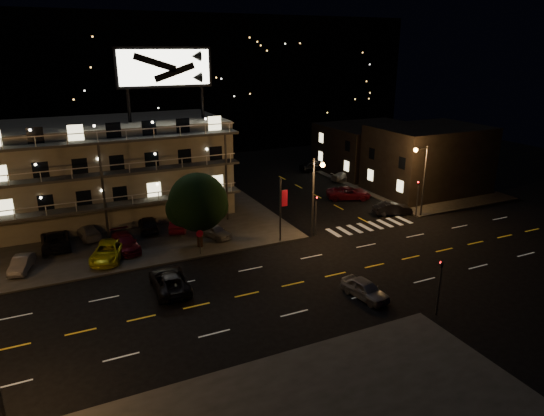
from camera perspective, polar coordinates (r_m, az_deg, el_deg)
name	(u,v)px	position (r m, az deg, el deg)	size (l,w,h in m)	color
ground	(270,289)	(38.51, -0.19, -9.53)	(140.00, 140.00, 0.00)	black
curb_nw	(63,232)	(53.88, -23.37, -2.64)	(44.00, 24.00, 0.15)	#31312F
curb_ne	(404,183)	(69.85, 15.30, 2.86)	(16.00, 24.00, 0.15)	#31312F
motel	(95,170)	(56.31, -20.15, 4.25)	(28.00, 13.80, 18.10)	gray
side_bldg_front	(428,159)	(66.00, 17.83, 5.48)	(14.06, 10.00, 8.50)	black
side_bldg_back	(371,148)	(75.12, 11.58, 6.90)	(14.06, 12.00, 7.00)	black
hill_backdrop	(86,83)	(100.14, -21.05, 13.54)	(120.00, 25.00, 24.00)	black
streetlight_nc	(315,190)	(46.89, 5.09, 2.14)	(0.44, 1.92, 8.00)	#2D2D30
streetlight_ne	(422,174)	(55.13, 17.26, 3.85)	(1.92, 0.44, 8.00)	#2D2D30
signal_nw	(316,211)	(48.31, 5.18, -0.34)	(0.20, 0.27, 4.60)	#2D2D30
signal_sw	(440,282)	(35.88, 19.15, -8.25)	(0.20, 0.27, 4.60)	#2D2D30
signal_ne	(418,195)	(55.79, 16.79, 1.51)	(0.27, 0.20, 4.60)	#2D2D30
banner_north	(281,208)	(46.17, 1.08, -0.04)	(0.83, 0.16, 6.40)	#2D2D30
stop_sign	(200,238)	(44.13, -8.50, -3.52)	(0.91, 0.11, 2.61)	#2D2D30
tree	(198,204)	(44.94, -8.76, 0.49)	(5.65, 5.44, 7.11)	black
lot_car_1	(21,264)	(45.99, -27.40, -5.86)	(1.30, 3.71, 1.22)	gray
lot_car_2	(108,252)	(45.32, -18.71, -4.87)	(2.43, 5.26, 1.46)	yellow
lot_car_3	(125,242)	(46.95, -16.89, -3.88)	(2.02, 4.97, 1.44)	maroon
lot_car_4	(215,231)	(48.13, -6.73, -2.72)	(1.51, 3.75, 1.28)	gray
lot_car_6	(55,240)	(49.71, -24.15, -3.46)	(2.46, 5.34, 1.48)	black
lot_car_7	(88,232)	(50.97, -20.80, -2.62)	(1.81, 4.44, 1.29)	gray
lot_car_8	(148,224)	(51.04, -14.37, -1.79)	(1.81, 4.49, 1.53)	black
lot_car_9	(180,223)	(50.72, -10.81, -1.69)	(1.56, 4.47, 1.47)	maroon
side_car_0	(392,209)	(56.31, 13.99, -0.07)	(1.51, 4.33, 1.43)	black
side_car_1	(349,193)	(61.06, 9.01, 1.75)	(2.53, 5.50, 1.53)	maroon
side_car_2	(346,176)	(69.37, 8.71, 3.69)	(1.82, 4.47, 1.30)	gray
side_car_3	(314,166)	(74.47, 4.93, 4.95)	(1.81, 4.51, 1.54)	black
road_car_east	(365,289)	(37.69, 10.89, -9.35)	(1.66, 4.12, 1.40)	gray
road_car_west	(169,281)	(38.91, -11.97, -8.38)	(2.55, 5.54, 1.54)	black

